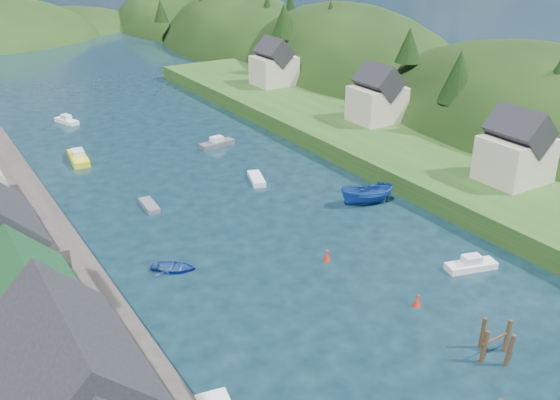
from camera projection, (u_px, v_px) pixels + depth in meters
ground at (189, 169)px, 79.81m from camera, size 600.00×600.00×0.00m
hillside_right at (347, 123)px, 123.95m from camera, size 36.00×245.56×48.00m
far_hills at (18, 73)px, 181.00m from camera, size 103.00×68.00×44.00m
hill_trees at (139, 63)px, 85.98m from camera, size 91.54×147.73×12.72m
quay_left at (54, 349)px, 44.54m from camera, size 12.00×110.00×2.00m
terrace_right at (391, 148)px, 83.64m from camera, size 16.00×120.00×2.40m
right_bank_cottages at (370, 98)px, 89.67m from camera, size 9.00×59.24×8.41m
piling_cluster_far at (495, 344)px, 44.92m from camera, size 2.89×2.73×3.24m
channel_buoy_near at (417, 301)px, 51.13m from camera, size 0.70×0.70×1.10m
channel_buoy_far at (327, 256)px, 58.05m from camera, size 0.70×0.70×1.10m
moored_boats at (314, 276)px, 54.24m from camera, size 34.34×97.41×2.44m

